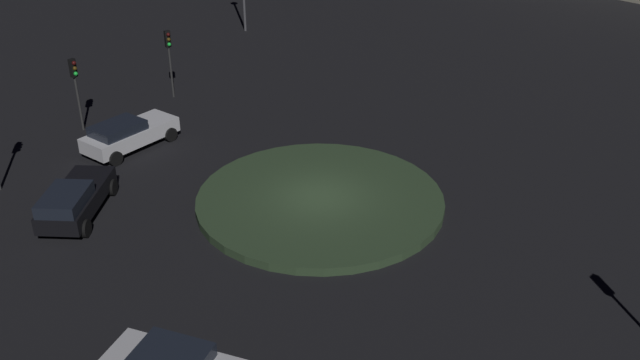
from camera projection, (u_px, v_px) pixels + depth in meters
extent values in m
plane|color=black|center=(320.00, 204.00, 28.73)|extent=(115.81, 115.81, 0.00)
cylinder|color=#2D4228|center=(320.00, 200.00, 28.65)|extent=(10.15, 10.15, 0.35)
cube|color=black|center=(170.00, 359.00, 18.81)|extent=(2.54, 2.43, 0.43)
cylinder|color=black|center=(148.00, 351.00, 20.44)|extent=(0.71, 0.58, 0.71)
cube|color=white|center=(131.00, 135.00, 33.10)|extent=(3.05, 4.90, 0.70)
cube|color=black|center=(118.00, 128.00, 32.36)|extent=(2.18, 2.68, 0.44)
cylinder|color=black|center=(146.00, 126.00, 34.89)|extent=(0.41, 0.72, 0.69)
cylinder|color=black|center=(171.00, 135.00, 33.94)|extent=(0.41, 0.72, 0.69)
cylinder|color=black|center=(91.00, 148.00, 32.59)|extent=(0.41, 0.72, 0.69)
cylinder|color=black|center=(116.00, 159.00, 31.63)|extent=(0.41, 0.72, 0.69)
cube|color=black|center=(77.00, 199.00, 27.69)|extent=(4.58, 4.14, 0.68)
cube|color=black|center=(65.00, 199.00, 26.48)|extent=(2.75, 2.62, 0.50)
cylinder|color=black|center=(73.00, 186.00, 29.31)|extent=(0.69, 0.61, 0.71)
cylinder|color=black|center=(113.00, 187.00, 29.23)|extent=(0.69, 0.61, 0.71)
cylinder|color=black|center=(41.00, 227.00, 26.47)|extent=(0.69, 0.61, 0.71)
cylinder|color=black|center=(86.00, 228.00, 26.38)|extent=(0.69, 0.61, 0.71)
cylinder|color=#2D2D2D|center=(171.00, 72.00, 38.60)|extent=(0.12, 0.12, 2.89)
cube|color=black|center=(168.00, 39.00, 37.70)|extent=(0.22, 0.30, 0.90)
sphere|color=#3F0C0C|center=(168.00, 35.00, 37.47)|extent=(0.20, 0.20, 0.20)
sphere|color=#4C380F|center=(169.00, 39.00, 37.60)|extent=(0.20, 0.20, 0.20)
sphere|color=#1EE53F|center=(169.00, 44.00, 37.73)|extent=(0.20, 0.20, 0.20)
cylinder|color=#2D2D2D|center=(79.00, 104.00, 34.64)|extent=(0.12, 0.12, 2.81)
cube|color=black|center=(73.00, 68.00, 33.76)|extent=(0.32, 0.36, 0.90)
sphere|color=#3F0C0C|center=(74.00, 63.00, 33.57)|extent=(0.20, 0.20, 0.20)
sphere|color=#4C380F|center=(75.00, 68.00, 33.70)|extent=(0.20, 0.20, 0.20)
sphere|color=#1EE53F|center=(76.00, 74.00, 33.82)|extent=(0.20, 0.20, 0.20)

